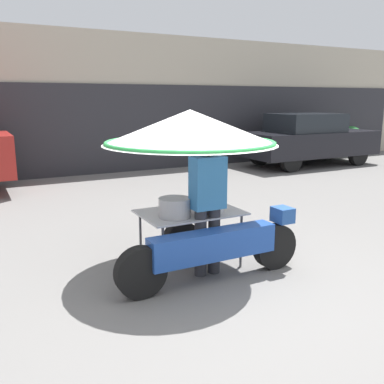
{
  "coord_description": "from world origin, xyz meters",
  "views": [
    {
      "loc": [
        -2.42,
        -3.63,
        2.0
      ],
      "look_at": [
        -0.13,
        0.74,
        0.93
      ],
      "focal_mm": 40.0,
      "sensor_mm": 36.0,
      "label": 1
    }
  ],
  "objects_px": {
    "vendor_person": "(208,200)",
    "vendor_motorcycle_cart": "(192,145)",
    "potted_plant": "(350,139)",
    "parked_car": "(309,139)"
  },
  "relations": [
    {
      "from": "vendor_person",
      "to": "vendor_motorcycle_cart",
      "type": "bearing_deg",
      "value": 99.78
    },
    {
      "from": "potted_plant",
      "to": "vendor_person",
      "type": "bearing_deg",
      "value": -144.99
    },
    {
      "from": "vendor_motorcycle_cart",
      "to": "vendor_person",
      "type": "distance_m",
      "value": 0.66
    },
    {
      "from": "parked_car",
      "to": "potted_plant",
      "type": "height_order",
      "value": "parked_car"
    },
    {
      "from": "vendor_person",
      "to": "parked_car",
      "type": "height_order",
      "value": "vendor_person"
    },
    {
      "from": "parked_car",
      "to": "vendor_motorcycle_cart",
      "type": "bearing_deg",
      "value": -141.24
    },
    {
      "from": "vendor_motorcycle_cart",
      "to": "parked_car",
      "type": "xyz_separation_m",
      "value": [
        6.93,
        5.56,
        -0.68
      ]
    },
    {
      "from": "potted_plant",
      "to": "parked_car",
      "type": "bearing_deg",
      "value": -160.79
    },
    {
      "from": "vendor_motorcycle_cart",
      "to": "parked_car",
      "type": "distance_m",
      "value": 8.91
    },
    {
      "from": "vendor_motorcycle_cart",
      "to": "potted_plant",
      "type": "bearing_deg",
      "value": 33.76
    }
  ]
}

